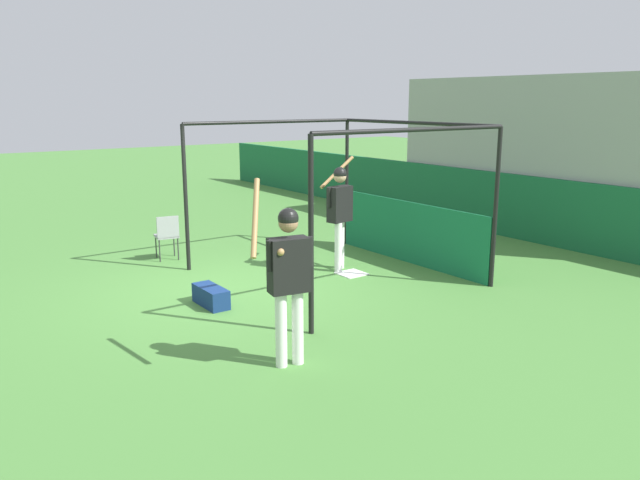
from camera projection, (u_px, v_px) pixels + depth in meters
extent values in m
plane|color=#477F38|center=(228.00, 290.00, 9.81)|extent=(60.00, 60.00, 0.00)
cube|color=#196038|center=(508.00, 205.00, 13.53)|extent=(24.00, 0.12, 1.37)
cube|color=#9E9E99|center=(567.00, 153.00, 14.48)|extent=(6.50, 4.00, 3.42)
cube|color=#1E6B3D|center=(440.00, 161.00, 15.59)|extent=(0.45, 0.40, 0.10)
cube|color=#1E6B3D|center=(446.00, 152.00, 15.65)|extent=(0.45, 0.06, 0.40)
cube|color=#1E6B3D|center=(457.00, 163.00, 15.16)|extent=(0.45, 0.40, 0.10)
cube|color=#1E6B3D|center=(462.00, 153.00, 15.21)|extent=(0.45, 0.06, 0.40)
cube|color=#1E6B3D|center=(474.00, 165.00, 14.72)|extent=(0.45, 0.40, 0.10)
cube|color=#1E6B3D|center=(480.00, 155.00, 14.77)|extent=(0.45, 0.06, 0.40)
cube|color=#1E6B3D|center=(493.00, 167.00, 14.29)|extent=(0.45, 0.40, 0.10)
cube|color=#1E6B3D|center=(499.00, 156.00, 14.34)|extent=(0.45, 0.06, 0.40)
cube|color=#1E6B3D|center=(513.00, 169.00, 13.85)|extent=(0.45, 0.40, 0.10)
cube|color=#1E6B3D|center=(519.00, 158.00, 13.90)|extent=(0.45, 0.06, 0.40)
cube|color=#1E6B3D|center=(534.00, 171.00, 13.42)|extent=(0.45, 0.40, 0.10)
cube|color=#1E6B3D|center=(540.00, 160.00, 13.47)|extent=(0.45, 0.06, 0.40)
cube|color=#1E6B3D|center=(557.00, 174.00, 12.98)|extent=(0.45, 0.40, 0.10)
cube|color=#1E6B3D|center=(563.00, 162.00, 13.03)|extent=(0.45, 0.06, 0.40)
cube|color=#1E6B3D|center=(581.00, 176.00, 12.54)|extent=(0.45, 0.40, 0.10)
cube|color=#1E6B3D|center=(587.00, 164.00, 12.60)|extent=(0.45, 0.06, 0.40)
cube|color=#1E6B3D|center=(607.00, 179.00, 12.11)|extent=(0.45, 0.40, 0.10)
cube|color=#1E6B3D|center=(613.00, 166.00, 12.16)|extent=(0.45, 0.06, 0.40)
cube|color=#1E6B3D|center=(634.00, 182.00, 11.67)|extent=(0.45, 0.40, 0.10)
cube|color=#1E6B3D|center=(463.00, 144.00, 15.96)|extent=(0.45, 0.40, 0.10)
cube|color=#1E6B3D|center=(468.00, 134.00, 16.01)|extent=(0.45, 0.06, 0.40)
cube|color=#1E6B3D|center=(480.00, 145.00, 15.53)|extent=(0.45, 0.40, 0.10)
cube|color=#1E6B3D|center=(485.00, 135.00, 15.58)|extent=(0.45, 0.06, 0.40)
cube|color=#1E6B3D|center=(497.00, 146.00, 15.09)|extent=(0.45, 0.40, 0.10)
cube|color=#1E6B3D|center=(503.00, 136.00, 15.14)|extent=(0.45, 0.06, 0.40)
cube|color=#1E6B3D|center=(516.00, 148.00, 14.65)|extent=(0.45, 0.40, 0.10)
cube|color=#1E6B3D|center=(522.00, 138.00, 14.71)|extent=(0.45, 0.06, 0.40)
cube|color=#1E6B3D|center=(536.00, 149.00, 14.22)|extent=(0.45, 0.40, 0.10)
cube|color=#1E6B3D|center=(542.00, 139.00, 14.27)|extent=(0.45, 0.06, 0.40)
cube|color=#1E6B3D|center=(558.00, 151.00, 13.78)|extent=(0.45, 0.40, 0.10)
cube|color=#1E6B3D|center=(563.00, 140.00, 13.84)|extent=(0.45, 0.06, 0.40)
cube|color=#1E6B3D|center=(580.00, 152.00, 13.35)|extent=(0.45, 0.40, 0.10)
cube|color=#1E6B3D|center=(586.00, 141.00, 13.40)|extent=(0.45, 0.06, 0.40)
cube|color=#1E6B3D|center=(605.00, 154.00, 12.91)|extent=(0.45, 0.40, 0.10)
cube|color=#1E6B3D|center=(611.00, 143.00, 12.96)|extent=(0.45, 0.06, 0.40)
cube|color=#1E6B3D|center=(631.00, 156.00, 12.48)|extent=(0.45, 0.40, 0.10)
cube|color=#1E6B3D|center=(637.00, 144.00, 12.53)|extent=(0.45, 0.06, 0.40)
cube|color=#1E6B3D|center=(484.00, 127.00, 16.33)|extent=(0.45, 0.40, 0.10)
cube|color=#1E6B3D|center=(489.00, 118.00, 16.38)|extent=(0.45, 0.06, 0.40)
cube|color=#1E6B3D|center=(501.00, 128.00, 15.89)|extent=(0.45, 0.40, 0.10)
cube|color=#1E6B3D|center=(506.00, 119.00, 15.94)|extent=(0.45, 0.06, 0.40)
cube|color=#1E6B3D|center=(519.00, 129.00, 15.46)|extent=(0.45, 0.40, 0.10)
cube|color=#1E6B3D|center=(525.00, 119.00, 15.51)|extent=(0.45, 0.06, 0.40)
cube|color=#1E6B3D|center=(538.00, 129.00, 15.02)|extent=(0.45, 0.40, 0.10)
cube|color=#1E6B3D|center=(544.00, 120.00, 15.07)|extent=(0.45, 0.06, 0.40)
cube|color=#1E6B3D|center=(559.00, 130.00, 14.59)|extent=(0.45, 0.40, 0.10)
cube|color=#1E6B3D|center=(564.00, 120.00, 14.64)|extent=(0.45, 0.06, 0.40)
cube|color=#1E6B3D|center=(580.00, 131.00, 14.15)|extent=(0.45, 0.40, 0.10)
cube|color=#1E6B3D|center=(586.00, 121.00, 14.20)|extent=(0.45, 0.06, 0.40)
cube|color=#1E6B3D|center=(603.00, 132.00, 13.71)|extent=(0.45, 0.40, 0.10)
cube|color=#1E6B3D|center=(608.00, 122.00, 13.77)|extent=(0.45, 0.06, 0.40)
cube|color=#1E6B3D|center=(627.00, 133.00, 13.28)|extent=(0.45, 0.40, 0.10)
cube|color=#1E6B3D|center=(633.00, 122.00, 13.33)|extent=(0.45, 0.06, 0.40)
cube|color=#1E6B3D|center=(505.00, 111.00, 16.70)|extent=(0.45, 0.40, 0.10)
cube|color=#1E6B3D|center=(510.00, 102.00, 16.75)|extent=(0.45, 0.06, 0.40)
cube|color=#1E6B3D|center=(522.00, 112.00, 16.26)|extent=(0.45, 0.40, 0.10)
cube|color=#1E6B3D|center=(527.00, 102.00, 16.31)|extent=(0.45, 0.06, 0.40)
cube|color=#1E6B3D|center=(540.00, 112.00, 15.82)|extent=(0.45, 0.40, 0.10)
cube|color=#1E6B3D|center=(545.00, 103.00, 15.88)|extent=(0.45, 0.06, 0.40)
cube|color=#1E6B3D|center=(559.00, 112.00, 15.39)|extent=(0.45, 0.40, 0.10)
cube|color=#1E6B3D|center=(565.00, 103.00, 15.44)|extent=(0.45, 0.06, 0.40)
cube|color=#1E6B3D|center=(580.00, 113.00, 14.95)|extent=(0.45, 0.40, 0.10)
cube|color=#1E6B3D|center=(585.00, 103.00, 15.01)|extent=(0.45, 0.06, 0.40)
cube|color=#1E6B3D|center=(601.00, 113.00, 14.52)|extent=(0.45, 0.40, 0.10)
cube|color=#1E6B3D|center=(607.00, 103.00, 14.57)|extent=(0.45, 0.06, 0.40)
cube|color=#1E6B3D|center=(624.00, 113.00, 14.08)|extent=(0.45, 0.40, 0.10)
cube|color=#1E6B3D|center=(630.00, 103.00, 14.13)|extent=(0.45, 0.06, 0.40)
cube|color=#1E6B3D|center=(525.00, 96.00, 17.06)|extent=(0.45, 0.40, 0.10)
cube|color=#1E6B3D|center=(529.00, 87.00, 17.11)|extent=(0.45, 0.06, 0.40)
cube|color=#1E6B3D|center=(542.00, 96.00, 16.63)|extent=(0.45, 0.40, 0.10)
cube|color=#1E6B3D|center=(547.00, 87.00, 16.68)|extent=(0.45, 0.06, 0.40)
cube|color=#1E6B3D|center=(560.00, 96.00, 16.19)|extent=(0.45, 0.40, 0.10)
cube|color=#1E6B3D|center=(565.00, 87.00, 16.24)|extent=(0.45, 0.06, 0.40)
cube|color=#1E6B3D|center=(580.00, 96.00, 15.76)|extent=(0.45, 0.40, 0.10)
cube|color=#1E6B3D|center=(584.00, 86.00, 15.81)|extent=(0.45, 0.06, 0.40)
cube|color=#1E6B3D|center=(600.00, 96.00, 15.32)|extent=(0.45, 0.40, 0.10)
cube|color=#1E6B3D|center=(605.00, 86.00, 15.37)|extent=(0.45, 0.06, 0.40)
cube|color=#1E6B3D|center=(622.00, 95.00, 14.89)|extent=(0.45, 0.40, 0.10)
cube|color=#1E6B3D|center=(627.00, 86.00, 14.94)|extent=(0.45, 0.06, 0.40)
cylinder|color=black|center=(186.00, 199.00, 10.71)|extent=(0.07, 0.07, 2.53)
cylinder|color=black|center=(311.00, 237.00, 7.72)|extent=(0.07, 0.07, 2.53)
cylinder|color=black|center=(347.00, 183.00, 12.71)|extent=(0.07, 0.07, 2.53)
cylinder|color=black|center=(496.00, 209.00, 9.73)|extent=(0.07, 0.07, 2.53)
cylinder|color=black|center=(272.00, 122.00, 11.43)|extent=(0.06, 3.51, 0.06)
cylinder|color=black|center=(417.00, 130.00, 8.45)|extent=(0.06, 3.51, 0.06)
cylinder|color=black|center=(414.00, 123.00, 10.94)|extent=(3.77, 0.06, 0.06)
cube|color=#14663D|center=(409.00, 232.00, 11.36)|extent=(3.70, 0.03, 1.12)
cube|color=white|center=(352.00, 274.00, 10.70)|extent=(0.44, 0.44, 0.02)
cylinder|color=white|center=(338.00, 247.00, 10.78)|extent=(0.15, 0.15, 0.87)
cylinder|color=white|center=(341.00, 244.00, 11.00)|extent=(0.15, 0.15, 0.87)
cube|color=black|center=(340.00, 204.00, 10.72)|extent=(0.30, 0.48, 0.61)
sphere|color=tan|center=(340.00, 177.00, 10.62)|extent=(0.22, 0.22, 0.22)
sphere|color=black|center=(340.00, 174.00, 10.61)|extent=(0.23, 0.23, 0.23)
cylinder|color=black|center=(329.00, 197.00, 10.55)|extent=(0.08, 0.08, 0.34)
cylinder|color=black|center=(347.00, 194.00, 10.89)|extent=(0.08, 0.08, 0.34)
cylinder|color=#AD7F4C|center=(337.00, 172.00, 11.00)|extent=(0.08, 0.74, 0.54)
sphere|color=#AD7F4C|center=(350.00, 188.00, 10.78)|extent=(0.08, 0.08, 0.08)
cylinder|color=white|center=(298.00, 327.00, 7.00)|extent=(0.15, 0.15, 0.86)
cylinder|color=white|center=(281.00, 330.00, 6.92)|extent=(0.15, 0.15, 0.86)
cube|color=black|center=(289.00, 265.00, 6.79)|extent=(0.30, 0.48, 0.61)
sphere|color=#A37556|center=(288.00, 223.00, 6.69)|extent=(0.22, 0.22, 0.22)
sphere|color=black|center=(288.00, 218.00, 6.68)|extent=(0.23, 0.23, 0.23)
cylinder|color=black|center=(310.00, 252.00, 6.82)|extent=(0.08, 0.08, 0.34)
cylinder|color=black|center=(270.00, 256.00, 6.63)|extent=(0.08, 0.08, 0.34)
cylinder|color=#AD7F4C|center=(255.00, 218.00, 6.53)|extent=(0.50, 0.38, 0.78)
sphere|color=#AD7F4C|center=(280.00, 252.00, 6.61)|extent=(0.08, 0.08, 0.08)
cube|color=#99999E|center=(166.00, 236.00, 11.63)|extent=(0.47, 0.47, 0.04)
cube|color=#99999E|center=(168.00, 227.00, 11.43)|extent=(0.11, 0.40, 0.40)
cylinder|color=#333333|center=(156.00, 246.00, 11.76)|extent=(0.02, 0.02, 0.44)
cylinder|color=#333333|center=(174.00, 245.00, 11.90)|extent=(0.02, 0.02, 0.44)
cylinder|color=#333333|center=(160.00, 250.00, 11.46)|extent=(0.02, 0.02, 0.44)
cylinder|color=#333333|center=(178.00, 248.00, 11.60)|extent=(0.02, 0.02, 0.44)
cube|color=navy|center=(211.00, 296.00, 9.05)|extent=(0.70, 0.28, 0.28)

